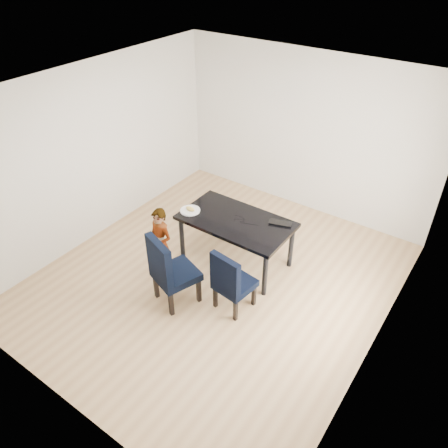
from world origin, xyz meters
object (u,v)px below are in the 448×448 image
Objects in this scene: chair_left at (176,269)px; chair_right at (235,279)px; dining_table at (236,241)px; plate at (190,210)px; child at (161,243)px; laptop at (281,221)px.

chair_right is (0.70, 0.34, -0.07)m from chair_left.
plate is at bearing -163.99° from dining_table.
chair_left is at bearing -146.80° from chair_right.
chair_right is 0.85× the size of child.
dining_table is 1.51× the size of chair_left.
chair_left reaches higher than laptop.
chair_left is at bearing -99.66° from dining_table.
chair_left is 0.59m from child.
plate is 1.33m from laptop.
chair_left is at bearing 45.85° from laptop.
chair_left is at bearing -24.16° from child.
dining_table is 0.80m from plate.
chair_right is at bearing -26.16° from plate.
child is at bearing -169.99° from chair_right.
plate is at bearing 5.74° from laptop.
laptop is at bearing 47.48° from child.
chair_right is 2.88× the size of laptop.
child reaches higher than chair_left.
child is (-0.51, 0.28, 0.01)m from chair_left.
chair_right is at bearing 71.12° from laptop.
laptop reaches higher than dining_table.
chair_right is 1.22m from child.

